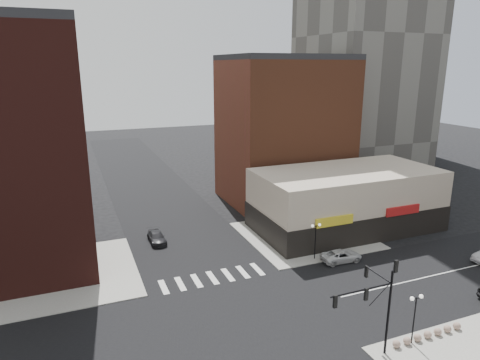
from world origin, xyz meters
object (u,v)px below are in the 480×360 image
traffic_signal (376,296)px  street_lamp_ne (316,232)px  white_suv (341,256)px  street_lamp_se_a (416,307)px  dark_sedan_north (157,237)px

traffic_signal → street_lamp_ne: size_ratio=1.87×
white_suv → traffic_signal: bearing=155.6°
street_lamp_se_a → white_suv: size_ratio=0.89×
street_lamp_ne → white_suv: (2.53, -1.50, -2.64)m
street_lamp_se_a → street_lamp_ne: 16.03m
traffic_signal → street_lamp_ne: traffic_signal is taller
dark_sedan_north → street_lamp_se_a: bearing=-62.7°
street_lamp_se_a → white_suv: 15.15m
white_suv → dark_sedan_north: bearing=56.8°
traffic_signal → street_lamp_se_a: 4.12m
traffic_signal → street_lamp_se_a: size_ratio=1.87×
street_lamp_ne → white_suv: size_ratio=0.89×
traffic_signal → dark_sedan_north: size_ratio=1.72×
street_lamp_ne → dark_sedan_north: (-15.57, 11.54, -2.64)m
street_lamp_se_a → street_lamp_ne: same height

